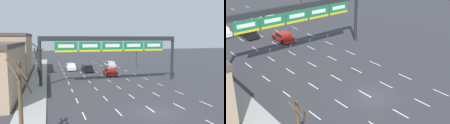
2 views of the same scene
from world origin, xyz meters
TOP-DOWN VIEW (x-y plane):
  - ground_plane at (0.00, 0.00)m, footprint 220.00×220.00m
  - lane_dashes at (0.00, 13.50)m, footprint 13.32×67.00m
  - sign_gantry at (0.00, 14.42)m, footprint 21.86×0.70m
  - car_red at (1.71, 21.37)m, footprint 1.92×4.15m
  - suv_black at (-1.81, 26.70)m, footprint 1.88×4.79m
  - car_silver at (4.79, 32.21)m, footprint 1.83×4.31m
  - traffic_light_near_gantry at (10.53, 29.72)m, footprint 0.30×0.35m

SIDE VIEW (x-z plane):
  - ground_plane at x=0.00m, z-range 0.00..0.00m
  - lane_dashes at x=0.00m, z-range 0.00..0.01m
  - car_red at x=1.71m, z-range 0.05..1.42m
  - car_silver at x=4.79m, z-range 0.05..1.49m
  - suv_black at x=-1.81m, z-range 0.10..1.66m
  - traffic_light_near_gantry at x=10.53m, z-range 1.00..5.65m
  - sign_gantry at x=0.00m, z-range 2.40..9.70m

